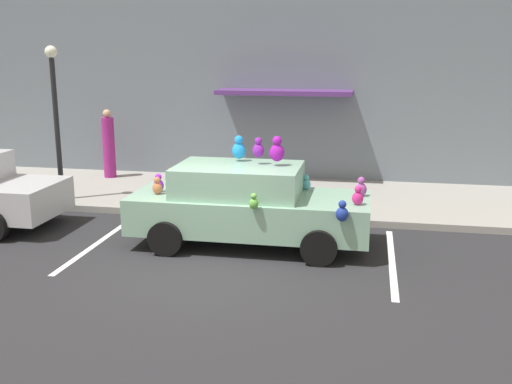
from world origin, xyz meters
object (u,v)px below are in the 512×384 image
at_px(street_lamp_post, 55,106).
at_px(pedestrian_near_shopfront, 109,146).
at_px(teddy_bear_on_sidewalk, 192,191).
at_px(plush_covered_car, 247,204).

xyz_separation_m(street_lamp_post, pedestrian_near_shopfront, (0.06, 2.61, -1.33)).
height_order(street_lamp_post, pedestrian_near_shopfront, street_lamp_post).
xyz_separation_m(teddy_bear_on_sidewalk, pedestrian_near_shopfront, (-3.15, 2.48, 0.59)).
relative_size(teddy_bear_on_sidewalk, street_lamp_post, 0.18).
xyz_separation_m(teddy_bear_on_sidewalk, street_lamp_post, (-3.21, -0.13, 1.92)).
bearing_deg(plush_covered_car, teddy_bear_on_sidewalk, 128.64).
relative_size(teddy_bear_on_sidewalk, pedestrian_near_shopfront, 0.35).
height_order(plush_covered_car, pedestrian_near_shopfront, plush_covered_car).
xyz_separation_m(plush_covered_car, teddy_bear_on_sidewalk, (-1.76, 2.20, -0.35)).
relative_size(street_lamp_post, pedestrian_near_shopfront, 1.89).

